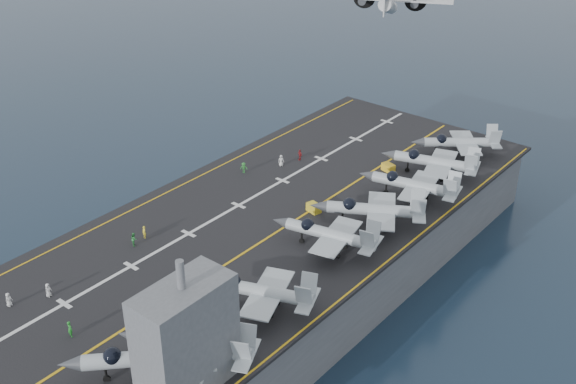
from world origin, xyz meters
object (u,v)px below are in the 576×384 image
Objects in this scene: fighter_jet_0 at (148,356)px; island_superstructure at (185,326)px; transport_plane at (388,6)px; tow_cart_a at (175,311)px.

island_superstructure is at bearing 24.02° from fighter_jet_0.
fighter_jet_0 is 89.51m from transport_plane.
tow_cart_a is at bearing 144.29° from island_superstructure.
island_superstructure is at bearing -70.02° from transport_plane.
transport_plane is at bearing 105.21° from tow_cart_a.
island_superstructure reaches higher than fighter_jet_0.
transport_plane reaches higher than fighter_jet_0.
tow_cart_a is 80.34m from transport_plane.
transport_plane reaches higher than island_superstructure.
transport_plane is (-26.11, 84.39, 14.44)m from fighter_jet_0.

